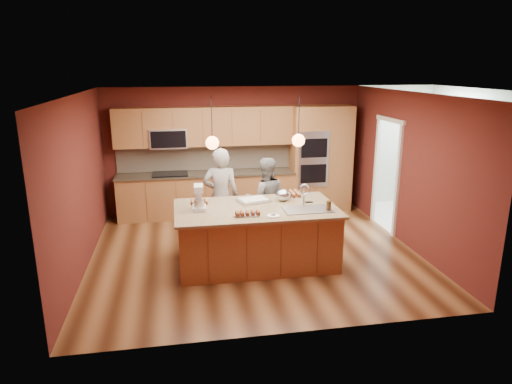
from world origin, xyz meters
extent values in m
plane|color=#442310|center=(0.00, 0.00, 0.00)|extent=(5.50, 5.50, 0.00)
plane|color=silver|center=(0.00, 0.00, 2.70)|extent=(5.50, 5.50, 0.00)
plane|color=#521C17|center=(0.00, 2.50, 1.35)|extent=(5.50, 0.00, 5.50)
plane|color=#521C17|center=(0.00, -2.50, 1.35)|extent=(5.50, 0.00, 5.50)
plane|color=#521C17|center=(-2.75, 0.00, 1.35)|extent=(0.00, 5.00, 5.00)
plane|color=#521C17|center=(2.75, 0.00, 1.35)|extent=(0.00, 5.00, 5.00)
cube|color=olive|center=(-0.65, 2.20, 0.45)|extent=(3.70, 0.60, 0.90)
cube|color=#332B21|center=(-0.65, 2.19, 0.92)|extent=(3.74, 0.64, 0.04)
cube|color=#C0AD91|center=(-0.65, 2.48, 1.22)|extent=(3.70, 0.03, 0.56)
cube|color=olive|center=(-0.65, 2.32, 1.90)|extent=(3.70, 0.36, 0.80)
cube|color=black|center=(-1.40, 2.18, 0.94)|extent=(0.72, 0.52, 0.03)
cube|color=#B9BBC0|center=(-1.40, 2.30, 1.68)|extent=(0.76, 0.40, 0.40)
cube|color=olive|center=(1.60, 2.20, 1.15)|extent=(0.80, 0.60, 2.30)
cube|color=#B9BBC0|center=(1.60, 1.90, 1.20)|extent=(0.66, 0.04, 1.20)
cube|color=olive|center=(2.25, 2.20, 1.15)|extent=(0.50, 0.60, 2.30)
plane|color=silver|center=(3.65, 1.20, 0.00)|extent=(2.60, 2.60, 0.00)
plane|color=beige|center=(4.55, 1.20, 1.35)|extent=(0.00, 2.70, 2.70)
cube|color=white|center=(4.35, 1.20, 1.95)|extent=(0.35, 2.40, 0.75)
cylinder|color=black|center=(-0.72, -0.40, 2.35)|extent=(0.01, 0.01, 0.70)
sphere|color=#F58545|center=(-0.72, -0.40, 2.00)|extent=(0.20, 0.20, 0.20)
cylinder|color=black|center=(0.62, -0.40, 2.35)|extent=(0.01, 0.01, 0.70)
sphere|color=#F58545|center=(0.62, -0.40, 2.00)|extent=(0.20, 0.20, 0.20)
cube|color=olive|center=(-0.05, -0.40, 0.45)|extent=(2.47, 1.34, 0.91)
cube|color=#C6B681|center=(-0.05, -0.40, 0.93)|extent=(2.57, 1.44, 0.04)
cube|color=#B9BBC0|center=(0.73, -0.66, 0.87)|extent=(0.74, 0.43, 0.18)
imported|color=black|center=(-0.51, 0.56, 0.87)|extent=(0.69, 0.51, 1.75)
imported|color=gray|center=(0.29, 0.56, 0.77)|extent=(0.76, 0.60, 1.55)
cube|color=white|center=(-0.94, -0.38, 0.98)|extent=(0.22, 0.28, 0.06)
cube|color=white|center=(-0.94, -0.27, 1.14)|extent=(0.11, 0.09, 0.27)
cube|color=white|center=(-0.94, -0.36, 1.29)|extent=(0.15, 0.28, 0.10)
cylinder|color=silver|center=(-0.94, -0.42, 1.05)|extent=(0.16, 0.16, 0.15)
cube|color=#BBBEC2|center=(-0.03, -0.08, 0.96)|extent=(0.59, 0.49, 0.03)
cube|color=silver|center=(-0.03, -0.08, 0.98)|extent=(0.51, 0.41, 0.02)
cube|color=#B9BBC0|center=(-0.26, -0.73, 0.96)|extent=(0.43, 0.34, 0.02)
ellipsoid|color=silver|center=(0.46, -0.11, 1.04)|extent=(0.24, 0.24, 0.21)
cylinder|color=white|center=(0.13, -0.88, 0.95)|extent=(0.19, 0.19, 0.01)
cylinder|color=#3A2A12|center=(1.03, -0.76, 1.02)|extent=(0.08, 0.08, 0.15)
cube|color=black|center=(0.86, -0.29, 0.95)|extent=(0.12, 0.07, 0.01)
cube|color=white|center=(4.22, 0.89, 0.48)|extent=(0.62, 0.64, 0.96)
cube|color=white|center=(4.20, 1.59, 0.46)|extent=(0.72, 0.73, 0.92)
camera|label=1|loc=(-1.26, -7.21, 3.12)|focal=32.00mm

